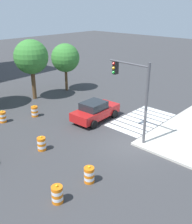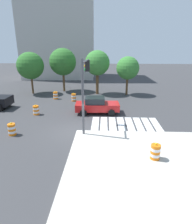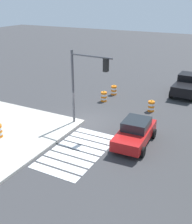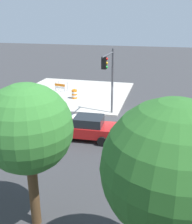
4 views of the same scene
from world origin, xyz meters
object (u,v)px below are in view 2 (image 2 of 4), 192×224
object	(u,v)px
traffic_barrel_crosswalk_end	(12,129)
traffic_barrel_median_far	(56,95)
street_tree_streetside_near	(128,68)
traffic_barrel_on_sidewalk	(155,152)
traffic_light_pole	(85,81)
sports_car	(97,105)
traffic_barrel_median_near	(36,110)
street_tree_streetside_mid	(63,62)
traffic_barrel_far_curb	(74,97)
street_tree_corner_lot	(97,63)
street_tree_streetside_far	(30,66)

from	to	relation	value
traffic_barrel_crosswalk_end	traffic_barrel_median_far	world-z (taller)	same
traffic_barrel_crosswalk_end	street_tree_streetside_near	world-z (taller)	street_tree_streetside_near
street_tree_streetside_near	traffic_barrel_on_sidewalk	bearing A→B (deg)	-90.19
traffic_light_pole	sports_car	bearing A→B (deg)	79.73
traffic_barrel_median_near	traffic_barrel_crosswalk_end	bearing A→B (deg)	-93.59
sports_car	street_tree_streetside_mid	size ratio (longest dim) A/B	0.71
traffic_barrel_far_curb	traffic_light_pole	distance (m)	9.35
traffic_barrel_median_far	traffic_barrel_far_curb	size ratio (longest dim) A/B	1.00
sports_car	street_tree_corner_lot	distance (m)	8.87
traffic_barrel_median_far	street_tree_streetside_near	world-z (taller)	street_tree_streetside_near
traffic_barrel_median_far	street_tree_streetside_mid	world-z (taller)	street_tree_streetside_mid
traffic_barrel_on_sidewalk	street_tree_streetside_near	xyz separation A→B (m)	(0.05, 16.40, 2.99)
traffic_barrel_median_near	street_tree_streetside_near	world-z (taller)	street_tree_streetside_near
traffic_barrel_crosswalk_end	traffic_light_pole	distance (m)	6.60
sports_car	street_tree_streetside_far	size ratio (longest dim) A/B	0.77
traffic_barrel_median_near	street_tree_streetside_mid	bearing A→B (deg)	86.00
traffic_barrel_on_sidewalk	street_tree_streetside_near	size ratio (longest dim) A/B	0.20
traffic_barrel_far_curb	street_tree_streetside_near	size ratio (longest dim) A/B	0.20
traffic_barrel_far_curb	street_tree_streetside_far	size ratio (longest dim) A/B	0.18
street_tree_streetside_mid	street_tree_corner_lot	world-z (taller)	street_tree_streetside_mid
traffic_barrel_median_far	traffic_light_pole	bearing A→B (deg)	-63.27
traffic_barrel_crosswalk_end	street_tree_corner_lot	size ratio (longest dim) A/B	0.17
traffic_barrel_median_near	traffic_light_pole	xyz separation A→B (m)	(5.19, -3.36, 3.46)
street_tree_streetside_far	traffic_barrel_median_near	bearing A→B (deg)	-68.80
traffic_barrel_crosswalk_end	traffic_barrel_far_curb	world-z (taller)	same
traffic_barrel_median_far	street_tree_streetside_near	distance (m)	10.13
traffic_barrel_on_sidewalk	sports_car	bearing A→B (deg)	113.89
traffic_barrel_median_far	street_tree_streetside_mid	bearing A→B (deg)	87.15
sports_car	traffic_light_pole	xyz separation A→B (m)	(-0.74, -4.10, 3.10)
sports_car	traffic_barrel_crosswalk_end	xyz separation A→B (m)	(-6.22, -5.37, -0.36)
traffic_barrel_median_far	traffic_barrel_on_sidewalk	xyz separation A→B (m)	(9.18, -13.68, 0.15)
sports_car	street_tree_corner_lot	xyz separation A→B (m)	(-0.25, 8.19, 3.38)
street_tree_streetside_far	sports_car	bearing A→B (deg)	-40.56
traffic_barrel_crosswalk_end	traffic_light_pole	bearing A→B (deg)	13.06
traffic_barrel_on_sidewalk	street_tree_streetside_near	distance (m)	16.67
street_tree_streetside_near	street_tree_corner_lot	world-z (taller)	street_tree_corner_lot
traffic_barrel_crosswalk_end	traffic_barrel_on_sidewalk	world-z (taller)	traffic_barrel_on_sidewalk
traffic_barrel_far_curb	traffic_light_pole	bearing A→B (deg)	-75.19
traffic_barrel_crosswalk_end	street_tree_streetside_mid	bearing A→B (deg)	86.13
traffic_barrel_median_near	street_tree_corner_lot	distance (m)	11.23
sports_car	street_tree_streetside_mid	distance (m)	11.49
traffic_barrel_crosswalk_end	street_tree_streetside_near	bearing A→B (deg)	52.96
sports_car	street_tree_corner_lot	size ratio (longest dim) A/B	0.74
street_tree_streetside_far	street_tree_corner_lot	xyz separation A→B (m)	(9.05, 0.23, 0.36)
traffic_barrel_on_sidewalk	street_tree_streetside_far	world-z (taller)	street_tree_streetside_far
traffic_barrel_median_near	traffic_barrel_on_sidewalk	xyz separation A→B (m)	(9.69, -7.75, 0.15)
traffic_barrel_median_near	street_tree_streetside_near	bearing A→B (deg)	41.64
street_tree_streetside_far	street_tree_corner_lot	distance (m)	9.06
sports_car	traffic_barrel_median_near	bearing A→B (deg)	-172.91
traffic_barrel_median_far	street_tree_streetside_far	bearing A→B (deg)	144.54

